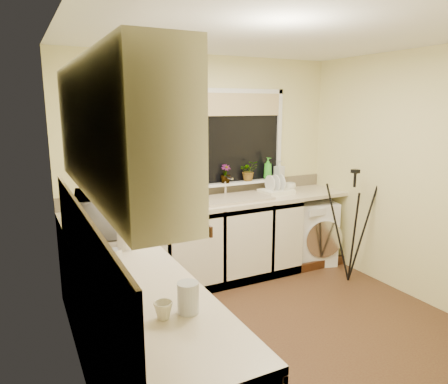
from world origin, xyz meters
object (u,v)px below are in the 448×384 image
Objects in this scene: washing_machine at (309,231)px; cup_back at (290,187)px; steel_jar at (116,258)px; laptop at (153,204)px; microwave at (101,213)px; tripod at (352,226)px; plant_d at (249,171)px; glass_jug at (188,298)px; soap_bottle_green at (268,168)px; plant_c at (226,174)px; dish_rack at (276,192)px; soap_bottle_clear at (279,169)px; cup_left at (163,310)px; plant_a at (179,176)px; plant_b at (200,174)px; kettle at (129,233)px.

washing_machine is 0.62m from cup_back.
steel_jar is at bearing -137.90° from washing_machine.
laptop is 0.79m from microwave.
plant_d is at bearing 136.34° from tripod.
cup_back is at bearing -66.11° from microwave.
glass_jug is at bearing -126.42° from plant_d.
microwave is 2.25× the size of soap_bottle_green.
dish_rack is at bearing -17.88° from plant_c.
plant_d is 1.10× the size of soap_bottle_clear.
glass_jug is at bearing 1.34° from cup_left.
microwave is 2.44× the size of plant_a.
plant_b reaches higher than plant_a.
cup_left is (-2.34, -2.18, -0.01)m from cup_back.
microwave is 1.57m from cup_left.
plant_b is at bearing 171.96° from cup_back.
plant_d reaches higher than kettle.
dish_rack is 0.29× the size of tripod.
soap_bottle_green is 1.94× the size of cup_back.
plant_c reaches higher than laptop.
dish_rack is 1.46× the size of plant_b.
steel_jar reaches higher than washing_machine.
dish_rack is 1.17m from plant_a.
plant_d is at bearing 17.37° from laptop.
plant_b is at bearing -174.51° from washing_machine.
glass_jug reaches higher than cup_left.
tripod reaches higher than glass_jug.
plant_b reaches higher than cup_back.
plant_c is (1.59, 1.54, 0.20)m from steel_jar.
washing_machine is 5.78× the size of cup_back.
tripod is (2.51, 0.33, -0.38)m from kettle.
steel_jar reaches higher than cup_left.
plant_a reaches higher than steel_jar.
glass_jug reaches higher than steel_jar.
dish_rack is at bearing 131.50° from tripod.
cup_back is at bearing -16.37° from plant_d.
laptop is at bearing 167.82° from tripod.
cup_left is at bearing -137.02° from cup_back.
plant_c is at bearing -1.32° from plant_a.
laptop is at bearing -145.36° from plant_a.
soap_bottle_green reaches higher than plant_c.
soap_bottle_green is (2.16, 1.53, 0.22)m from steel_jar.
microwave reaches higher than dish_rack.
laptop is 1.53m from soap_bottle_green.
microwave is 2.33× the size of plant_b.
microwave is at bearing -160.30° from soap_bottle_green.
laptop is at bearing 63.02° from steel_jar.
cup_left reaches higher than washing_machine.
steel_jar is at bearing -135.93° from plant_c.
microwave is (-0.10, 0.47, 0.05)m from kettle.
steel_jar is (-2.16, -1.36, 0.03)m from dish_rack.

